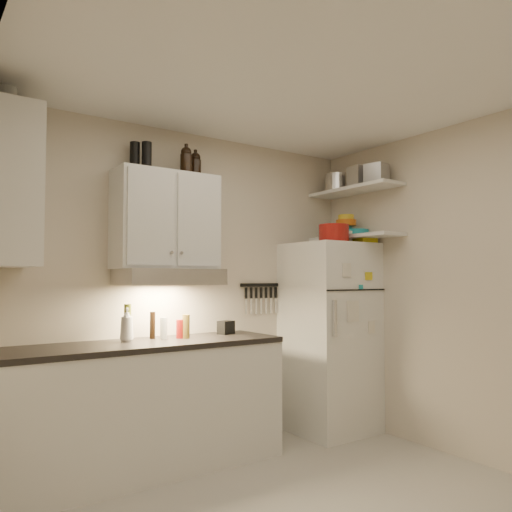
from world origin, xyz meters
TOP-DOWN VIEW (x-y plane):
  - ceiling at (0.00, 0.00)m, footprint 3.20×3.00m
  - back_wall at (0.00, 1.51)m, footprint 3.20×0.02m
  - left_wall at (-1.61, 0.00)m, footprint 0.02×3.00m
  - right_wall at (1.61, 0.00)m, footprint 0.02×3.00m
  - base_cabinet at (-0.55, 1.20)m, footprint 2.10×0.60m
  - countertop at (-0.55, 1.20)m, footprint 2.10×0.62m
  - upper_cabinet at (-0.30, 1.33)m, footprint 0.80×0.33m
  - side_cabinet at (-1.44, 1.20)m, footprint 0.33×0.55m
  - range_hood at (-0.30, 1.27)m, footprint 0.76×0.46m
  - fridge at (1.25, 1.16)m, footprint 0.70×0.68m
  - shelf_hi at (1.45, 1.02)m, footprint 0.30×0.95m
  - shelf_lo at (1.45, 1.02)m, footprint 0.30×0.95m
  - knife_strip at (0.70, 1.49)m, footprint 0.42×0.02m
  - dutch_oven at (1.15, 0.99)m, footprint 0.28×0.28m
  - book_stack at (1.50, 0.97)m, footprint 0.20×0.24m
  - spice_jar at (1.36, 1.02)m, footprint 0.08×0.08m
  - stock_pot at (1.46, 1.26)m, footprint 0.27×0.27m
  - tin_a at (1.42, 0.93)m, footprint 0.20×0.18m
  - tin_b at (1.44, 0.74)m, footprint 0.21×0.21m
  - bowl_teal at (1.43, 1.20)m, footprint 0.24×0.24m
  - bowl_orange at (1.41, 1.10)m, footprint 0.19×0.19m
  - bowl_yellow at (1.41, 1.10)m, footprint 0.15×0.15m
  - plates at (1.51, 1.08)m, footprint 0.27×0.27m
  - growler_a at (-0.16, 1.28)m, footprint 0.11×0.11m
  - growler_b at (-0.01, 1.41)m, footprint 0.11×0.11m
  - thermos_a at (-0.46, 1.34)m, footprint 0.08×0.08m
  - thermos_b at (-0.53, 1.40)m, footprint 0.08×0.08m
  - side_jar at (-1.45, 1.25)m, footprint 0.17×0.17m
  - soap_bottle at (-0.62, 1.29)m, footprint 0.14×0.14m
  - pepper_mill at (-0.18, 1.23)m, footprint 0.06×0.06m
  - oil_bottle at (-0.61, 1.31)m, footprint 0.06×0.06m
  - vinegar_bottle at (-0.40, 1.35)m, footprint 0.06×0.06m
  - clear_bottle at (-0.33, 1.28)m, footprint 0.06×0.06m
  - red_jar at (-0.20, 1.26)m, footprint 0.08×0.08m
  - caddy at (0.23, 1.31)m, footprint 0.15×0.12m

SIDE VIEW (x-z plane):
  - base_cabinet at x=-0.55m, z-range 0.00..0.88m
  - fridge at x=1.25m, z-range 0.00..1.70m
  - countertop at x=-0.55m, z-range 0.88..0.92m
  - caddy at x=0.23m, z-range 0.92..1.03m
  - red_jar at x=-0.20m, z-range 0.92..1.06m
  - clear_bottle at x=-0.33m, z-range 0.92..1.08m
  - pepper_mill at x=-0.18m, z-range 0.92..1.10m
  - vinegar_bottle at x=-0.40m, z-range 0.92..1.12m
  - oil_bottle at x=-0.61m, z-range 0.92..1.19m
  - soap_bottle at x=-0.62m, z-range 0.92..1.20m
  - back_wall at x=0.00m, z-range 0.00..2.60m
  - left_wall at x=-1.61m, z-range 0.00..2.60m
  - right_wall at x=1.61m, z-range 0.00..2.60m
  - knife_strip at x=0.70m, z-range 1.31..1.33m
  - range_hood at x=-0.30m, z-range 1.33..1.45m
  - book_stack at x=1.50m, z-range 1.70..1.77m
  - spice_jar at x=1.36m, z-range 1.70..1.81m
  - shelf_lo at x=1.45m, z-range 1.75..1.77m
  - dutch_oven at x=1.15m, z-range 1.70..1.85m
  - plates at x=1.51m, z-range 1.77..1.84m
  - bowl_teal at x=1.43m, z-range 1.77..1.87m
  - upper_cabinet at x=-0.30m, z-range 1.45..2.20m
  - bowl_orange at x=1.41m, z-range 1.87..1.93m
  - bowl_yellow at x=1.41m, z-range 1.93..1.97m
  - side_cabinet at x=-1.44m, z-range 1.45..2.45m
  - shelf_hi at x=1.45m, z-range 2.19..2.22m
  - tin_b at x=1.44m, z-range 2.21..2.39m
  - stock_pot at x=1.46m, z-range 2.21..2.39m
  - tin_a at x=1.42m, z-range 2.21..2.40m
  - thermos_a at x=-0.46m, z-range 2.20..2.42m
  - thermos_b at x=-0.53m, z-range 2.20..2.42m
  - growler_a at x=-0.16m, z-range 2.20..2.42m
  - growler_b at x=-0.01m, z-range 2.20..2.42m
  - side_jar at x=-1.45m, z-range 2.45..2.63m
  - ceiling at x=0.00m, z-range 2.60..2.62m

